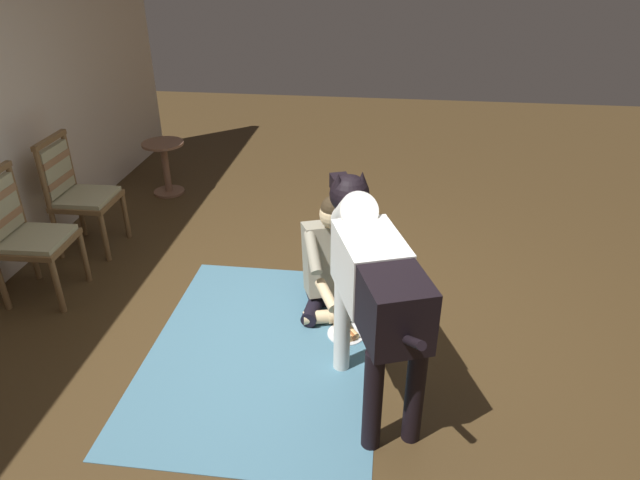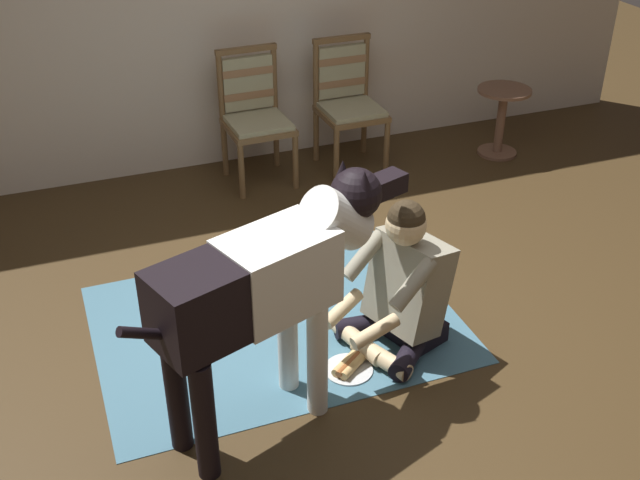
{
  "view_description": "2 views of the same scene",
  "coord_description": "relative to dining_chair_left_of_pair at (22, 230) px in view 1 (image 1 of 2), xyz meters",
  "views": [
    {
      "loc": [
        -3.08,
        -0.48,
        2.4
      ],
      "look_at": [
        -0.01,
        -0.09,
        0.72
      ],
      "focal_mm": 31.66,
      "sensor_mm": 36.0,
      "label": 1
    },
    {
      "loc": [
        -1.26,
        -3.15,
        2.68
      ],
      "look_at": [
        -0.17,
        -0.27,
        0.83
      ],
      "focal_mm": 43.83,
      "sensor_mm": 36.0,
      "label": 2
    }
  ],
  "objects": [
    {
      "name": "dining_chair_right_of_pair",
      "position": [
        0.74,
        0.0,
        0.0
      ],
      "size": [
        0.47,
        0.47,
        0.98
      ],
      "color": "brown",
      "rests_on": "ground"
    },
    {
      "name": "ground_plane",
      "position": [
        -0.19,
        -2.08,
        -0.54
      ],
      "size": [
        12.68,
        12.68,
        0.0
      ],
      "primitive_type": "plane",
      "color": "#3F2E18"
    },
    {
      "name": "person_sitting_on_floor",
      "position": [
        0.14,
        -2.23,
        -0.18
      ],
      "size": [
        0.73,
        0.6,
        0.87
      ],
      "color": "black",
      "rests_on": "ground"
    },
    {
      "name": "area_rug",
      "position": [
        -0.44,
        -1.83,
        -0.54
      ],
      "size": [
        1.99,
        1.49,
        0.01
      ],
      "primitive_type": "cube",
      "color": "#446F84",
      "rests_on": "ground"
    },
    {
      "name": "large_dog",
      "position": [
        -0.67,
        -2.52,
        0.22
      ],
      "size": [
        1.45,
        0.64,
        1.18
      ],
      "color": "white",
      "rests_on": "ground"
    },
    {
      "name": "dining_chair_left_of_pair",
      "position": [
        0.0,
        0.0,
        0.0
      ],
      "size": [
        0.48,
        0.48,
        0.98
      ],
      "color": "brown",
      "rests_on": "ground"
    },
    {
      "name": "round_side_table",
      "position": [
        1.95,
        -0.29,
        -0.21
      ],
      "size": [
        0.42,
        0.42,
        0.55
      ],
      "color": "brown",
      "rests_on": "ground"
    },
    {
      "name": "hot_dog_on_plate",
      "position": [
        -0.21,
        -2.35,
        -0.52
      ],
      "size": [
        0.26,
        0.26,
        0.06
      ],
      "color": "silver",
      "rests_on": "ground"
    }
  ]
}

